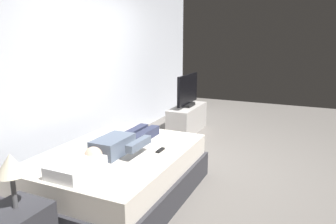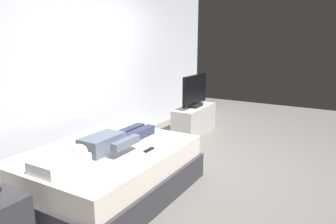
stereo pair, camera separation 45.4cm
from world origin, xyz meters
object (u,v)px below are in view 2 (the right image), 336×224
person (111,141)px  tv (195,91)px  remote (149,150)px  pillow (60,163)px  tv_stand (194,120)px  bed (109,172)px

person → tv: (2.61, 0.23, 0.16)m
remote → tv: 2.55m
pillow → tv_stand: size_ratio=0.44×
bed → person: bearing=-40.9°
bed → pillow: (-0.66, 0.00, 0.34)m
tv_stand → person: bearing=-174.9°
pillow → person: person is taller
pillow → tv: bearing=3.6°
bed → tv_stand: size_ratio=1.79×
bed → person: size_ratio=1.56×
pillow → tv_stand: pillow is taller
bed → remote: remote is taller
person → remote: (0.15, -0.40, -0.07)m
remote → tv_stand: remote is taller
person → remote: person is taller
pillow → tv: size_ratio=0.55×
tv_stand → pillow: bearing=-176.4°
pillow → person: (0.69, -0.03, 0.02)m
pillow → remote: pillow is taller
remote → tv: tv is taller
bed → person: (0.03, -0.03, 0.36)m
bed → tv: tv is taller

